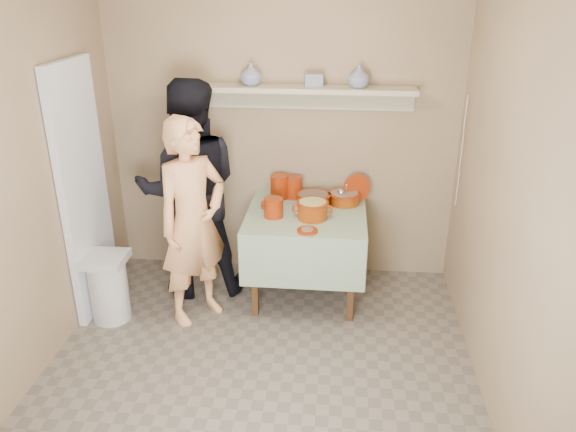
# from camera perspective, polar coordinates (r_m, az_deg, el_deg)

# --- Properties ---
(ground) EXTENTS (3.50, 3.50, 0.00)m
(ground) POSITION_cam_1_polar(r_m,az_deg,el_deg) (3.92, -3.40, -17.22)
(ground) COLOR #6C6255
(ground) RESTS_ON ground
(tile_panel) EXTENTS (0.06, 0.70, 2.00)m
(tile_panel) POSITION_cam_1_polar(r_m,az_deg,el_deg) (4.63, -20.01, 2.31)
(tile_panel) COLOR silver
(tile_panel) RESTS_ON ground
(plate_stack_a) EXTENTS (0.16, 0.16, 0.21)m
(plate_stack_a) POSITION_cam_1_polar(r_m,az_deg,el_deg) (4.85, -0.88, 2.99)
(plate_stack_a) COLOR maroon
(plate_stack_a) RESTS_ON serving_table
(plate_stack_b) EXTENTS (0.15, 0.15, 0.18)m
(plate_stack_b) POSITION_cam_1_polar(r_m,az_deg,el_deg) (4.88, 0.54, 2.94)
(plate_stack_b) COLOR maroon
(plate_stack_b) RESTS_ON serving_table
(bowl_stack) EXTENTS (0.16, 0.16, 0.16)m
(bowl_stack) POSITION_cam_1_polar(r_m,az_deg,el_deg) (4.48, -1.49, 0.85)
(bowl_stack) COLOR maroon
(bowl_stack) RESTS_ON serving_table
(empty_bowl) EXTENTS (0.15, 0.15, 0.04)m
(empty_bowl) POSITION_cam_1_polar(r_m,az_deg,el_deg) (4.68, -1.85, 1.13)
(empty_bowl) COLOR maroon
(empty_bowl) RESTS_ON serving_table
(propped_lid) EXTENTS (0.25, 0.14, 0.24)m
(propped_lid) POSITION_cam_1_polar(r_m,az_deg,el_deg) (4.81, 6.98, 2.83)
(propped_lid) COLOR maroon
(propped_lid) RESTS_ON serving_table
(vase_right) EXTENTS (0.18, 0.18, 0.18)m
(vase_right) POSITION_cam_1_polar(r_m,az_deg,el_deg) (4.61, 7.22, 13.90)
(vase_right) COLOR navy
(vase_right) RESTS_ON wall_shelf
(vase_left) EXTENTS (0.19, 0.19, 0.18)m
(vase_left) POSITION_cam_1_polar(r_m,az_deg,el_deg) (4.69, -3.78, 14.20)
(vase_left) COLOR navy
(vase_left) RESTS_ON wall_shelf
(ceramic_box) EXTENTS (0.16, 0.13, 0.10)m
(ceramic_box) POSITION_cam_1_polar(r_m,az_deg,el_deg) (4.65, 2.60, 13.64)
(ceramic_box) COLOR navy
(ceramic_box) RESTS_ON wall_shelf
(person_cook) EXTENTS (0.69, 0.71, 1.64)m
(person_cook) POSITION_cam_1_polar(r_m,az_deg,el_deg) (4.32, -9.62, -0.66)
(person_cook) COLOR #EFA567
(person_cook) RESTS_ON ground
(person_helper) EXTENTS (1.03, 0.89, 1.83)m
(person_helper) POSITION_cam_1_polar(r_m,az_deg,el_deg) (4.69, -9.92, 2.58)
(person_helper) COLOR black
(person_helper) RESTS_ON ground
(room_shell) EXTENTS (3.04, 3.54, 2.62)m
(room_shell) POSITION_cam_1_polar(r_m,az_deg,el_deg) (3.13, -4.09, 5.83)
(room_shell) COLOR #9A805E
(room_shell) RESTS_ON ground
(serving_table) EXTENTS (0.97, 0.97, 0.76)m
(serving_table) POSITION_cam_1_polar(r_m,az_deg,el_deg) (4.64, 1.87, -0.97)
(serving_table) COLOR #4C2D16
(serving_table) RESTS_ON ground
(cazuela_meat_a) EXTENTS (0.30, 0.30, 0.10)m
(cazuela_meat_a) POSITION_cam_1_polar(r_m,az_deg,el_deg) (4.72, 2.57, 1.80)
(cazuela_meat_a) COLOR #6C2301
(cazuela_meat_a) RESTS_ON serving_table
(cazuela_meat_b) EXTENTS (0.28, 0.28, 0.10)m
(cazuela_meat_b) POSITION_cam_1_polar(r_m,az_deg,el_deg) (4.77, 5.75, 1.94)
(cazuela_meat_b) COLOR #6C2301
(cazuela_meat_b) RESTS_ON serving_table
(ladle) EXTENTS (0.08, 0.26, 0.19)m
(ladle) POSITION_cam_1_polar(r_m,az_deg,el_deg) (4.73, 5.45, 2.43)
(ladle) COLOR silver
(ladle) RESTS_ON cazuela_meat_b
(cazuela_rice) EXTENTS (0.33, 0.25, 0.14)m
(cazuela_rice) POSITION_cam_1_polar(r_m,az_deg,el_deg) (4.45, 2.50, 0.78)
(cazuela_rice) COLOR #6C2301
(cazuela_rice) RESTS_ON serving_table
(front_plate) EXTENTS (0.16, 0.16, 0.03)m
(front_plate) POSITION_cam_1_polar(r_m,az_deg,el_deg) (4.24, 1.98, -1.48)
(front_plate) COLOR maroon
(front_plate) RESTS_ON serving_table
(wall_shelf) EXTENTS (1.80, 0.25, 0.21)m
(wall_shelf) POSITION_cam_1_polar(r_m,az_deg,el_deg) (4.69, 1.72, 12.53)
(wall_shelf) COLOR tan
(wall_shelf) RESTS_ON room_shell
(trash_bin) EXTENTS (0.32, 0.32, 0.56)m
(trash_bin) POSITION_cam_1_polar(r_m,az_deg,el_deg) (4.68, -17.75, -6.89)
(trash_bin) COLOR silver
(trash_bin) RESTS_ON ground
(electrical_cord) EXTENTS (0.01, 0.05, 0.90)m
(electrical_cord) POSITION_cam_1_polar(r_m,az_deg,el_deg) (4.71, 17.21, 6.24)
(electrical_cord) COLOR silver
(electrical_cord) RESTS_ON wall_shelf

